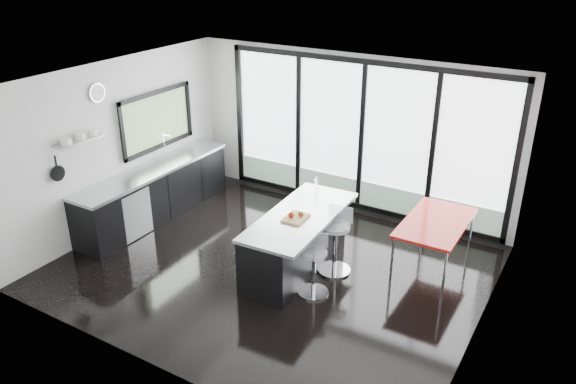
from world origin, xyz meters
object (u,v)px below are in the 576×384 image
Objects in this scene: bar_stool_far at (335,248)px; red_table at (433,245)px; island at (296,240)px; bar_stool_near at (314,272)px.

bar_stool_far is 1.46m from red_table.
island reaches higher than bar_stool_near.
bar_stool_far is at bearing -146.32° from red_table.
bar_stool_far reaches higher than bar_stool_near.
bar_stool_far is (0.56, 0.18, -0.07)m from island.
island is 1.50× the size of red_table.
island is 2.03m from red_table.
bar_stool_far is at bearing 17.92° from island.
island is 3.27× the size of bar_stool_near.
island is at bearing 121.54° from bar_stool_near.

